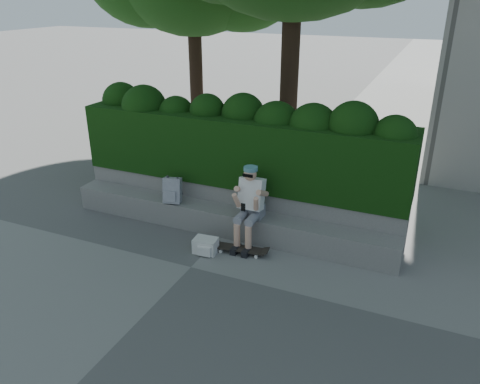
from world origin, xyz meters
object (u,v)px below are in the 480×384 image
at_px(skateboard, 240,249).
at_px(person, 250,203).
at_px(backpack_plaid, 172,190).
at_px(backpack_ground, 206,245).

bearing_deg(skateboard, person, 79.00).
height_order(skateboard, backpack_plaid, backpack_plaid).
relative_size(person, backpack_plaid, 3.00).
relative_size(skateboard, backpack_ground, 2.31).
xyz_separation_m(person, backpack_plaid, (-1.53, 0.08, -0.07)).
distance_m(person, backpack_ground, 1.01).
xyz_separation_m(skateboard, backpack_plaid, (-1.51, 0.44, 0.61)).
bearing_deg(backpack_ground, person, 40.81).
bearing_deg(backpack_plaid, person, -17.95).
height_order(person, backpack_ground, person).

